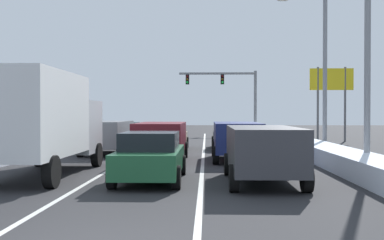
{
  "coord_description": "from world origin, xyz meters",
  "views": [
    {
      "loc": [
        1.86,
        -7.28,
        2.08
      ],
      "look_at": [
        0.81,
        27.08,
        1.59
      ],
      "focal_mm": 44.35,
      "sensor_mm": 36.0,
      "label": 1
    }
  ],
  "objects_px": {
    "traffic_light_gantry": "(231,88)",
    "box_truck_left_lane_nearest": "(41,119)",
    "suv_gray_left_lane_second": "(107,134)",
    "street_lamp_right_near": "(357,31)",
    "sedan_black_right_lane_third": "(229,136)",
    "roadside_sign_right": "(331,87)",
    "suv_maroon_center_lane_second": "(161,138)",
    "suv_charcoal_right_lane_nearest": "(263,149)",
    "suv_navy_right_lane_second": "(237,137)",
    "sedan_tan_center_lane_third": "(170,136)",
    "sedan_green_center_lane_nearest": "(151,156)",
    "sedan_white_left_lane_third": "(125,134)",
    "street_lamp_right_mid": "(318,58)"
  },
  "relations": [
    {
      "from": "traffic_light_gantry",
      "to": "box_truck_left_lane_nearest",
      "type": "bearing_deg",
      "value": -104.26
    },
    {
      "from": "suv_gray_left_lane_second",
      "to": "street_lamp_right_near",
      "type": "relative_size",
      "value": 0.58
    },
    {
      "from": "sedan_black_right_lane_third",
      "to": "suv_gray_left_lane_second",
      "type": "distance_m",
      "value": 7.41
    },
    {
      "from": "roadside_sign_right",
      "to": "suv_maroon_center_lane_second",
      "type": "bearing_deg",
      "value": -127.0
    },
    {
      "from": "suv_charcoal_right_lane_nearest",
      "to": "street_lamp_right_near",
      "type": "bearing_deg",
      "value": 37.47
    },
    {
      "from": "suv_navy_right_lane_second",
      "to": "street_lamp_right_near",
      "type": "height_order",
      "value": "street_lamp_right_near"
    },
    {
      "from": "suv_charcoal_right_lane_nearest",
      "to": "suv_maroon_center_lane_second",
      "type": "height_order",
      "value": "same"
    },
    {
      "from": "sedan_tan_center_lane_third",
      "to": "box_truck_left_lane_nearest",
      "type": "distance_m",
      "value": 12.05
    },
    {
      "from": "sedan_green_center_lane_nearest",
      "to": "sedan_tan_center_lane_third",
      "type": "relative_size",
      "value": 1.0
    },
    {
      "from": "street_lamp_right_near",
      "to": "sedan_white_left_lane_third",
      "type": "bearing_deg",
      "value": 128.8
    },
    {
      "from": "suv_maroon_center_lane_second",
      "to": "box_truck_left_lane_nearest",
      "type": "height_order",
      "value": "box_truck_left_lane_nearest"
    },
    {
      "from": "sedan_black_right_lane_third",
      "to": "sedan_green_center_lane_nearest",
      "type": "bearing_deg",
      "value": -102.73
    },
    {
      "from": "suv_charcoal_right_lane_nearest",
      "to": "traffic_light_gantry",
      "type": "relative_size",
      "value": 0.65
    },
    {
      "from": "box_truck_left_lane_nearest",
      "to": "traffic_light_gantry",
      "type": "height_order",
      "value": "traffic_light_gantry"
    },
    {
      "from": "suv_navy_right_lane_second",
      "to": "suv_gray_left_lane_second",
      "type": "distance_m",
      "value": 7.1
    },
    {
      "from": "suv_navy_right_lane_second",
      "to": "sedan_tan_center_lane_third",
      "type": "height_order",
      "value": "suv_navy_right_lane_second"
    },
    {
      "from": "suv_navy_right_lane_second",
      "to": "street_lamp_right_near",
      "type": "relative_size",
      "value": 0.58
    },
    {
      "from": "suv_maroon_center_lane_second",
      "to": "street_lamp_right_near",
      "type": "relative_size",
      "value": 0.58
    },
    {
      "from": "street_lamp_right_near",
      "to": "street_lamp_right_mid",
      "type": "bearing_deg",
      "value": 86.83
    },
    {
      "from": "street_lamp_right_near",
      "to": "suv_navy_right_lane_second",
      "type": "bearing_deg",
      "value": 135.63
    },
    {
      "from": "suv_maroon_center_lane_second",
      "to": "box_truck_left_lane_nearest",
      "type": "relative_size",
      "value": 0.68
    },
    {
      "from": "suv_maroon_center_lane_second",
      "to": "traffic_light_gantry",
      "type": "distance_m",
      "value": 26.29
    },
    {
      "from": "suv_charcoal_right_lane_nearest",
      "to": "roadside_sign_right",
      "type": "height_order",
      "value": "roadside_sign_right"
    },
    {
      "from": "suv_navy_right_lane_second",
      "to": "box_truck_left_lane_nearest",
      "type": "distance_m",
      "value": 8.79
    },
    {
      "from": "suv_charcoal_right_lane_nearest",
      "to": "sedan_tan_center_lane_third",
      "type": "distance_m",
      "value": 13.25
    },
    {
      "from": "sedan_green_center_lane_nearest",
      "to": "traffic_light_gantry",
      "type": "xyz_separation_m",
      "value": [
        4.12,
        31.76,
        3.73
      ]
    },
    {
      "from": "suv_navy_right_lane_second",
      "to": "street_lamp_right_near",
      "type": "xyz_separation_m",
      "value": [
        4.02,
        -3.93,
        3.99
      ]
    },
    {
      "from": "suv_navy_right_lane_second",
      "to": "street_lamp_right_mid",
      "type": "bearing_deg",
      "value": 40.81
    },
    {
      "from": "suv_maroon_center_lane_second",
      "to": "sedan_white_left_lane_third",
      "type": "relative_size",
      "value": 1.09
    },
    {
      "from": "sedan_green_center_lane_nearest",
      "to": "sedan_white_left_lane_third",
      "type": "relative_size",
      "value": 1.0
    },
    {
      "from": "suv_gray_left_lane_second",
      "to": "street_lamp_right_mid",
      "type": "xyz_separation_m",
      "value": [
        10.84,
        0.76,
        3.93
      ]
    },
    {
      "from": "sedan_black_right_lane_third",
      "to": "sedan_white_left_lane_third",
      "type": "relative_size",
      "value": 1.0
    },
    {
      "from": "traffic_light_gantry",
      "to": "roadside_sign_right",
      "type": "bearing_deg",
      "value": -57.67
    },
    {
      "from": "street_lamp_right_mid",
      "to": "suv_maroon_center_lane_second",
      "type": "bearing_deg",
      "value": -150.9
    },
    {
      "from": "roadside_sign_right",
      "to": "suv_navy_right_lane_second",
      "type": "bearing_deg",
      "value": -118.77
    },
    {
      "from": "sedan_white_left_lane_third",
      "to": "street_lamp_right_near",
      "type": "height_order",
      "value": "street_lamp_right_near"
    },
    {
      "from": "street_lamp_right_near",
      "to": "traffic_light_gantry",
      "type": "bearing_deg",
      "value": 95.76
    },
    {
      "from": "suv_charcoal_right_lane_nearest",
      "to": "traffic_light_gantry",
      "type": "xyz_separation_m",
      "value": [
        0.73,
        31.96,
        3.48
      ]
    },
    {
      "from": "street_lamp_right_near",
      "to": "suv_gray_left_lane_second",
      "type": "bearing_deg",
      "value": 146.02
    },
    {
      "from": "suv_gray_left_lane_second",
      "to": "street_lamp_right_mid",
      "type": "height_order",
      "value": "street_lamp_right_mid"
    },
    {
      "from": "sedan_tan_center_lane_third",
      "to": "traffic_light_gantry",
      "type": "xyz_separation_m",
      "value": [
        4.5,
        19.26,
        3.73
      ]
    },
    {
      "from": "suv_navy_right_lane_second",
      "to": "box_truck_left_lane_nearest",
      "type": "bearing_deg",
      "value": -140.44
    },
    {
      "from": "suv_maroon_center_lane_second",
      "to": "sedan_white_left_lane_third",
      "type": "distance_m",
      "value": 10.23
    },
    {
      "from": "box_truck_left_lane_nearest",
      "to": "roadside_sign_right",
      "type": "relative_size",
      "value": 1.31
    },
    {
      "from": "sedan_tan_center_lane_third",
      "to": "sedan_white_left_lane_third",
      "type": "height_order",
      "value": "same"
    },
    {
      "from": "sedan_black_right_lane_third",
      "to": "street_lamp_right_near",
      "type": "height_order",
      "value": "street_lamp_right_near"
    },
    {
      "from": "sedan_white_left_lane_third",
      "to": "roadside_sign_right",
      "type": "xyz_separation_m",
      "value": [
        14.47,
        5.19,
        3.25
      ]
    },
    {
      "from": "traffic_light_gantry",
      "to": "street_lamp_right_near",
      "type": "relative_size",
      "value": 0.9
    },
    {
      "from": "suv_navy_right_lane_second",
      "to": "roadside_sign_right",
      "type": "relative_size",
      "value": 0.89
    },
    {
      "from": "sedan_tan_center_lane_third",
      "to": "traffic_light_gantry",
      "type": "bearing_deg",
      "value": 76.85
    }
  ]
}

